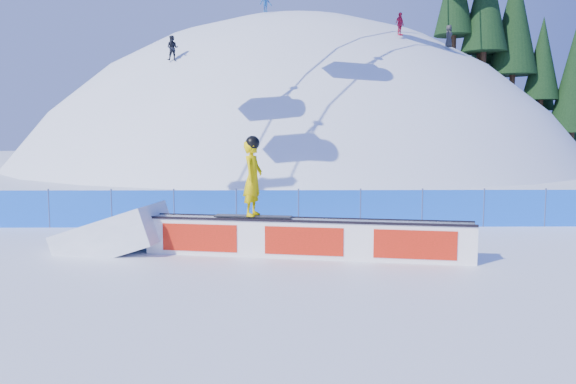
{
  "coord_description": "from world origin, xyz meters",
  "views": [
    {
      "loc": [
        -1.57,
        -13.4,
        3.04
      ],
      "look_at": [
        -1.37,
        2.43,
        1.36
      ],
      "focal_mm": 35.0,
      "sensor_mm": 36.0,
      "label": 1
    }
  ],
  "objects": [
    {
      "name": "snowboarder",
      "position": [
        -2.26,
        0.32,
        1.95
      ],
      "size": [
        1.95,
        0.78,
        2.0
      ],
      "rotation": [
        0.0,
        0.0,
        1.26
      ],
      "color": "black",
      "rests_on": "rail_box"
    },
    {
      "name": "treeline",
      "position": [
        22.74,
        41.72,
        10.06
      ],
      "size": [
        19.91,
        11.98,
        20.45
      ],
      "color": "#372216",
      "rests_on": "ground"
    },
    {
      "name": "snow_hill",
      "position": [
        0.0,
        42.0,
        -18.0
      ],
      "size": [
        64.0,
        64.0,
        64.0
      ],
      "color": "white",
      "rests_on": "ground"
    },
    {
      "name": "safety_fence",
      "position": [
        0.0,
        4.5,
        0.6
      ],
      "size": [
        22.05,
        0.05,
        1.3
      ],
      "color": "blue",
      "rests_on": "ground"
    },
    {
      "name": "snow_ramp",
      "position": [
        -5.91,
        0.99,
        0.0
      ],
      "size": [
        3.01,
        2.18,
        1.72
      ],
      "primitive_type": null,
      "rotation": [
        0.0,
        -0.31,
        -0.18
      ],
      "color": "white",
      "rests_on": "ground"
    },
    {
      "name": "ground",
      "position": [
        0.0,
        0.0,
        0.0
      ],
      "size": [
        160.0,
        160.0,
        0.0
      ],
      "primitive_type": "plane",
      "color": "white",
      "rests_on": "ground"
    },
    {
      "name": "rail_box",
      "position": [
        -0.97,
        0.09,
        0.47
      ],
      "size": [
        7.99,
        1.99,
        0.96
      ],
      "rotation": [
        0.0,
        0.0,
        -0.18
      ],
      "color": "white",
      "rests_on": "ground"
    },
    {
      "name": "distant_skiers",
      "position": [
        0.63,
        30.29,
        11.26
      ],
      "size": [
        21.04,
        10.46,
        6.84
      ],
      "color": "black",
      "rests_on": "ground"
    }
  ]
}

